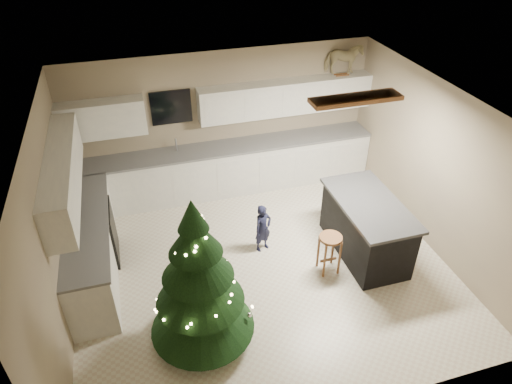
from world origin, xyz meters
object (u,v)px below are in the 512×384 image
(island, at_px, (366,227))
(bar_stool, at_px, (330,245))
(rocking_horse, at_px, (343,59))
(toddler, at_px, (263,228))
(christmas_tree, at_px, (199,287))

(island, xyz_separation_m, bar_stool, (-0.71, -0.24, 0.01))
(bar_stool, distance_m, rocking_horse, 3.48)
(bar_stool, relative_size, toddler, 0.79)
(bar_stool, distance_m, christmas_tree, 2.20)
(island, height_order, christmas_tree, christmas_tree)
(island, bearing_deg, christmas_tree, -161.58)
(island, distance_m, christmas_tree, 2.94)
(bar_stool, xyz_separation_m, toddler, (-0.80, 0.75, -0.08))
(bar_stool, height_order, christmas_tree, christmas_tree)
(rocking_horse, bearing_deg, toddler, 148.20)
(island, xyz_separation_m, rocking_horse, (0.57, 2.45, 1.82))
(island, distance_m, toddler, 1.60)
(christmas_tree, height_order, toddler, christmas_tree)
(bar_stool, bearing_deg, island, 18.38)
(island, distance_m, bar_stool, 0.75)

